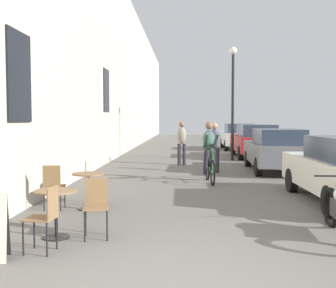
% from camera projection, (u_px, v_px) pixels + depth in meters
% --- Properties ---
extents(building_facade_left, '(0.54, 68.00, 8.71)m').
position_uv_depth(building_facade_left, '(107.00, 60.00, 18.16)').
color(building_facade_left, '#B7AD99').
rests_on(building_facade_left, ground_plane).
extents(cafe_table_near, '(0.64, 0.64, 0.72)m').
position_uv_depth(cafe_table_near, '(56.00, 203.00, 6.22)').
color(cafe_table_near, black).
rests_on(cafe_table_near, ground_plane).
extents(cafe_chair_near_toward_street, '(0.44, 0.44, 0.89)m').
position_uv_depth(cafe_chair_near_toward_street, '(96.00, 203.00, 6.27)').
color(cafe_chair_near_toward_street, black).
rests_on(cafe_chair_near_toward_street, ground_plane).
extents(cafe_chair_near_toward_wall, '(0.41, 0.41, 0.89)m').
position_uv_depth(cafe_chair_near_toward_wall, '(45.00, 214.00, 5.52)').
color(cafe_chair_near_toward_wall, black).
rests_on(cafe_chair_near_toward_wall, ground_plane).
extents(cafe_table_mid, '(0.64, 0.64, 0.72)m').
position_uv_depth(cafe_table_mid, '(89.00, 183.00, 8.19)').
color(cafe_table_mid, black).
rests_on(cafe_table_mid, ground_plane).
extents(cafe_chair_mid_toward_street, '(0.39, 0.39, 0.89)m').
position_uv_depth(cafe_chair_mid_toward_street, '(53.00, 184.00, 8.14)').
color(cafe_chair_mid_toward_street, black).
rests_on(cafe_chair_mid_toward_street, ground_plane).
extents(cafe_chair_mid_toward_wall, '(0.45, 0.45, 0.89)m').
position_uv_depth(cafe_chair_mid_toward_wall, '(91.00, 179.00, 8.73)').
color(cafe_chair_mid_toward_wall, black).
rests_on(cafe_chair_mid_toward_wall, ground_plane).
extents(cyclist_on_bicycle, '(0.52, 1.76, 1.74)m').
position_uv_depth(cyclist_on_bicycle, '(209.00, 153.00, 11.86)').
color(cyclist_on_bicycle, black).
rests_on(cyclist_on_bicycle, ground_plane).
extents(pedestrian_near, '(0.38, 0.30, 1.67)m').
position_uv_depth(pedestrian_near, '(214.00, 145.00, 13.90)').
color(pedestrian_near, '#26262D').
rests_on(pedestrian_near, ground_plane).
extents(pedestrian_mid, '(0.36, 0.28, 1.70)m').
position_uv_depth(pedestrian_mid, '(182.00, 140.00, 16.28)').
color(pedestrian_mid, '#26262D').
rests_on(pedestrian_mid, ground_plane).
extents(street_lamp, '(0.32, 0.32, 4.90)m').
position_uv_depth(street_lamp, '(233.00, 89.00, 17.99)').
color(street_lamp, black).
rests_on(street_lamp, ground_plane).
extents(parked_car_second, '(1.85, 4.16, 1.46)m').
position_uv_depth(parked_car_second, '(276.00, 149.00, 14.21)').
color(parked_car_second, '#595960').
rests_on(parked_car_second, ground_plane).
extents(parked_car_third, '(1.85, 4.35, 1.55)m').
position_uv_depth(parked_car_third, '(255.00, 140.00, 19.42)').
color(parked_car_third, maroon).
rests_on(parked_car_third, ground_plane).
extents(parked_car_fourth, '(1.88, 4.35, 1.54)m').
position_uv_depth(parked_car_fourth, '(238.00, 136.00, 24.67)').
color(parked_car_fourth, '#B7B7BC').
rests_on(parked_car_fourth, ground_plane).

